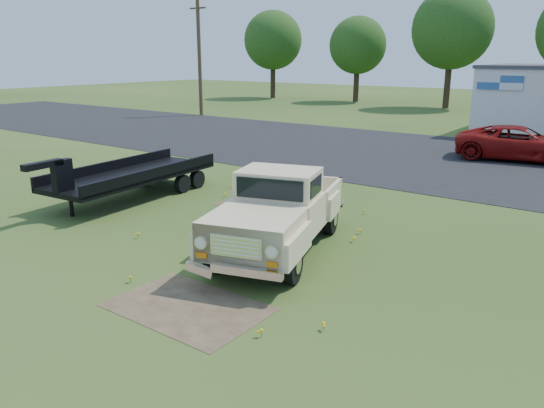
{
  "coord_description": "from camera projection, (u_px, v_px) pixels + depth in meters",
  "views": [
    {
      "loc": [
        8.32,
        -9.53,
        4.69
      ],
      "look_at": [
        0.57,
        1.0,
        1.01
      ],
      "focal_mm": 35.0,
      "sensor_mm": 36.0,
      "label": 1
    }
  ],
  "objects": [
    {
      "name": "dirt_patch_a",
      "position": [
        188.0,
        307.0,
        10.22
      ],
      "size": [
        3.0,
        2.0,
        0.01
      ],
      "primitive_type": "cube",
      "color": "#4D3929",
      "rests_on": "ground"
    },
    {
      "name": "treeline_c",
      "position": [
        452.0,
        29.0,
        46.72
      ],
      "size": [
        7.04,
        7.04,
        10.47
      ],
      "color": "#332417",
      "rests_on": "ground"
    },
    {
      "name": "dirt_patch_b",
      "position": [
        254.0,
        205.0,
        17.26
      ],
      "size": [
        2.2,
        1.6,
        0.01
      ],
      "primitive_type": "cube",
      "color": "#4D3929",
      "rests_on": "ground"
    },
    {
      "name": "vintage_pickup_truck",
      "position": [
        279.0,
        211.0,
        12.9
      ],
      "size": [
        3.79,
        6.11,
        2.07
      ],
      "primitive_type": null,
      "rotation": [
        0.0,
        0.0,
        0.3
      ],
      "color": "beige",
      "rests_on": "ground"
    },
    {
      "name": "ground",
      "position": [
        230.0,
        247.0,
        13.41
      ],
      "size": [
        140.0,
        140.0,
        0.0
      ],
      "primitive_type": "plane",
      "color": "#2A4C18",
      "rests_on": "ground"
    },
    {
      "name": "red_pickup",
      "position": [
        520.0,
        144.0,
        24.35
      ],
      "size": [
        5.98,
        3.57,
        1.56
      ],
      "primitive_type": "imported",
      "rotation": [
        0.0,
        0.0,
        1.76
      ],
      "color": "maroon",
      "rests_on": "ground"
    },
    {
      "name": "flatbed_trailer",
      "position": [
        132.0,
        172.0,
        17.85
      ],
      "size": [
        2.79,
        6.84,
        1.82
      ],
      "primitive_type": null,
      "rotation": [
        0.0,
        0.0,
        0.09
      ],
      "color": "black",
      "rests_on": "ground"
    },
    {
      "name": "asphalt_lot",
      "position": [
        438.0,
        158.0,
        25.04
      ],
      "size": [
        90.0,
        14.0,
        0.02
      ],
      "primitive_type": "cube",
      "color": "black",
      "rests_on": "ground"
    },
    {
      "name": "treeline_a",
      "position": [
        273.0,
        40.0,
        58.69
      ],
      "size": [
        6.4,
        6.4,
        9.52
      ],
      "color": "#332417",
      "rests_on": "ground"
    },
    {
      "name": "treeline_b",
      "position": [
        358.0,
        45.0,
        53.94
      ],
      "size": [
        5.76,
        5.76,
        8.57
      ],
      "color": "#332417",
      "rests_on": "ground"
    },
    {
      "name": "utility_pole_west",
      "position": [
        199.0,
        56.0,
        41.77
      ],
      "size": [
        1.6,
        0.3,
        9.0
      ],
      "color": "#44311F",
      "rests_on": "ground"
    }
  ]
}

